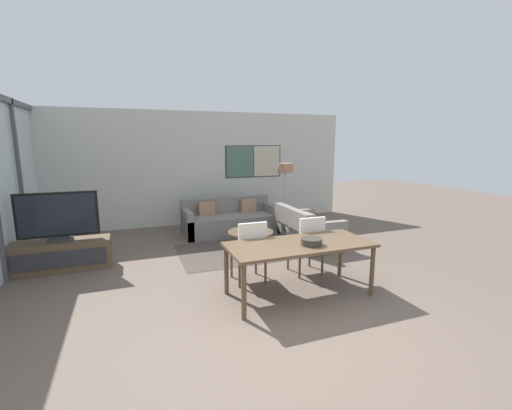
# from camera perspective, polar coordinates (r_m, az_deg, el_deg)

# --- Properties ---
(ground_plane) EXTENTS (24.00, 24.00, 0.00)m
(ground_plane) POSITION_cam_1_polar(r_m,az_deg,el_deg) (4.11, 6.69, -19.74)
(ground_plane) COLOR brown
(wall_back) EXTENTS (7.99, 0.09, 2.80)m
(wall_back) POSITION_cam_1_polar(r_m,az_deg,el_deg) (8.75, -9.45, 6.06)
(wall_back) COLOR silver
(wall_back) RESTS_ON ground_plane
(area_rug) EXTENTS (2.73, 1.63, 0.01)m
(area_rug) POSITION_cam_1_polar(r_m,az_deg,el_deg) (6.68, -0.89, -7.44)
(area_rug) COLOR #473D38
(area_rug) RESTS_ON ground_plane
(tv_console) EXTENTS (1.47, 0.45, 0.49)m
(tv_console) POSITION_cam_1_polar(r_m,az_deg,el_deg) (6.43, -29.60, -7.31)
(tv_console) COLOR brown
(tv_console) RESTS_ON ground_plane
(television) EXTENTS (1.19, 0.20, 0.79)m
(television) POSITION_cam_1_polar(r_m,az_deg,el_deg) (6.28, -30.12, -1.72)
(television) COLOR #2D2D33
(television) RESTS_ON tv_console
(sofa_main) EXTENTS (2.11, 0.91, 0.78)m
(sofa_main) POSITION_cam_1_polar(r_m,az_deg,el_deg) (7.92, -4.42, -2.63)
(sofa_main) COLOR slate
(sofa_main) RESTS_ON ground_plane
(sofa_side) EXTENTS (0.91, 1.36, 0.78)m
(sofa_side) POSITION_cam_1_polar(r_m,az_deg,el_deg) (6.99, 8.24, -4.49)
(sofa_side) COLOR slate
(sofa_side) RESTS_ON ground_plane
(coffee_table) EXTENTS (0.88, 0.88, 0.37)m
(coffee_table) POSITION_cam_1_polar(r_m,az_deg,el_deg) (6.60, -0.90, -5.17)
(coffee_table) COLOR brown
(coffee_table) RESTS_ON ground_plane
(dining_table) EXTENTS (1.94, 0.86, 0.73)m
(dining_table) POSITION_cam_1_polar(r_m,az_deg,el_deg) (4.64, 7.25, -7.12)
(dining_table) COLOR brown
(dining_table) RESTS_ON ground_plane
(dining_chair_left) EXTENTS (0.46, 0.46, 0.94)m
(dining_chair_left) POSITION_cam_1_polar(r_m,az_deg,el_deg) (5.04, -1.03, -7.19)
(dining_chair_left) COLOR beige
(dining_chair_left) RESTS_ON ground_plane
(dining_chair_centre) EXTENTS (0.46, 0.46, 0.94)m
(dining_chair_centre) POSITION_cam_1_polar(r_m,az_deg,el_deg) (5.42, 8.65, -6.04)
(dining_chair_centre) COLOR beige
(dining_chair_centre) RESTS_ON ground_plane
(fruit_bowl) EXTENTS (0.28, 0.28, 0.09)m
(fruit_bowl) POSITION_cam_1_polar(r_m,az_deg,el_deg) (4.55, 9.23, -5.97)
(fruit_bowl) COLOR #332D28
(fruit_bowl) RESTS_ON dining_table
(floor_lamp) EXTENTS (0.36, 0.36, 1.56)m
(floor_lamp) POSITION_cam_1_polar(r_m,az_deg,el_deg) (8.22, 4.93, 5.40)
(floor_lamp) COLOR #2D2D33
(floor_lamp) RESTS_ON ground_plane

